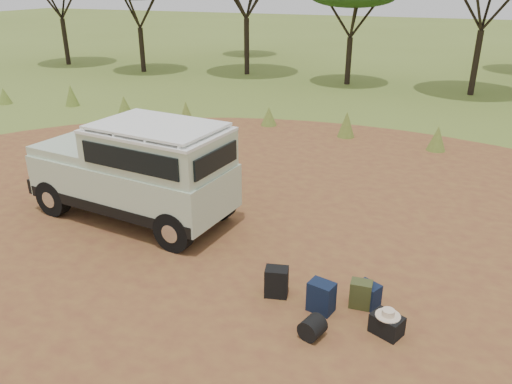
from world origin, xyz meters
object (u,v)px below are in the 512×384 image
at_px(backpack_navy, 321,297).
at_px(hard_case, 387,325).
at_px(safari_vehicle, 137,173).
at_px(walking_staff, 127,185).
at_px(backpack_black, 276,282).
at_px(duffel_navy, 368,295).
at_px(backpack_olive, 361,294).

relative_size(backpack_navy, hard_case, 1.16).
xyz_separation_m(safari_vehicle, walking_staff, (-0.35, 0.05, -0.37)).
xyz_separation_m(safari_vehicle, hard_case, (5.82, -2.05, -0.95)).
height_order(safari_vehicle, walking_staff, safari_vehicle).
height_order(walking_staff, backpack_black, walking_staff).
bearing_deg(safari_vehicle, walking_staff, 179.31).
relative_size(walking_staff, hard_case, 3.26).
bearing_deg(duffel_navy, safari_vehicle, -168.31).
bearing_deg(walking_staff, duffel_navy, -36.11).
relative_size(safari_vehicle, backpack_navy, 9.17).
height_order(walking_staff, backpack_navy, walking_staff).
height_order(backpack_olive, duffel_navy, backpack_olive).
distance_m(safari_vehicle, duffel_navy, 5.67).
relative_size(walking_staff, duffel_navy, 3.65).
relative_size(backpack_black, duffel_navy, 1.29).
height_order(safari_vehicle, backpack_black, safari_vehicle).
xyz_separation_m(safari_vehicle, backpack_navy, (4.73, -1.86, -0.84)).
bearing_deg(walking_staff, hard_case, -40.54).
distance_m(backpack_black, backpack_olive, 1.43).
height_order(backpack_olive, hard_case, backpack_olive).
xyz_separation_m(backpack_black, backpack_navy, (0.83, -0.14, 0.00)).
bearing_deg(backpack_olive, safari_vehicle, 160.44).
relative_size(backpack_olive, duffel_navy, 1.17).
bearing_deg(backpack_navy, duffel_navy, 46.02).
relative_size(backpack_black, backpack_navy, 1.00).
bearing_deg(backpack_navy, hard_case, 4.03).
height_order(safari_vehicle, backpack_olive, safari_vehicle).
bearing_deg(backpack_black, hard_case, -22.53).
bearing_deg(walking_staff, backpack_olive, -37.15).
bearing_deg(backpack_black, backpack_olive, -4.28).
xyz_separation_m(backpack_navy, duffel_navy, (0.69, 0.44, -0.06)).
bearing_deg(backpack_navy, backpack_black, -175.98).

